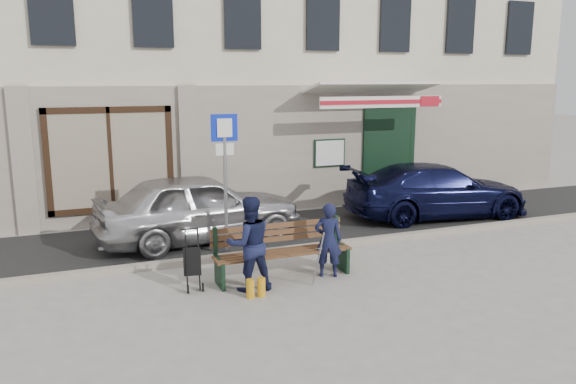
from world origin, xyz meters
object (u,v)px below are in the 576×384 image
woman (249,244)px  stroller (192,263)px  parking_sign (225,162)px  car_navy (436,190)px  car_silver (199,207)px  man (328,240)px  bench (280,252)px

woman → stroller: woman is taller
parking_sign → woman: bearing=-93.1°
car_navy → car_silver: bearing=95.5°
man → woman: bearing=27.4°
bench → stroller: (-1.50, 0.06, -0.02)m
car_silver → parking_sign: bearing=-173.1°
car_silver → bench: car_silver is taller
stroller → woman: bearing=-14.6°
car_silver → car_navy: (5.91, -0.04, -0.07)m
car_silver → bench: size_ratio=1.78×
car_navy → parking_sign: size_ratio=1.68×
parking_sign → car_silver: bearing=104.1°
car_silver → woman: (0.13, -3.05, 0.04)m
car_silver → bench: 2.85m
car_silver → parking_sign: (0.27, -1.16, 1.10)m
woman → car_silver: bearing=-87.2°
car_silver → woman: size_ratio=2.77×
car_navy → bench: 5.79m
woman → parking_sign: bearing=-93.7°
woman → stroller: (-0.85, 0.39, -0.34)m
man → car_silver: bearing=-38.7°
car_silver → stroller: bearing=158.8°
car_silver → man: car_silver is taller
car_silver → stroller: 2.77m
car_navy → bench: bearing=123.6°
car_silver → man: size_ratio=3.29×
car_navy → woman: woman is taller
car_silver → stroller: car_silver is taller
man → stroller: man is taller
car_silver → car_navy: car_silver is taller
man → woman: 1.46m
bench → man: (0.80, -0.21, 0.19)m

